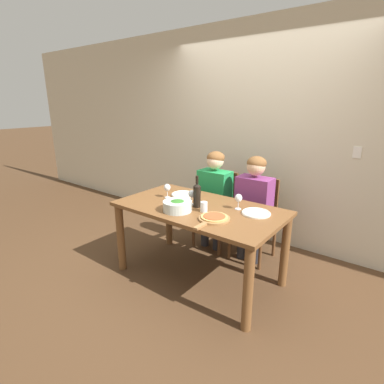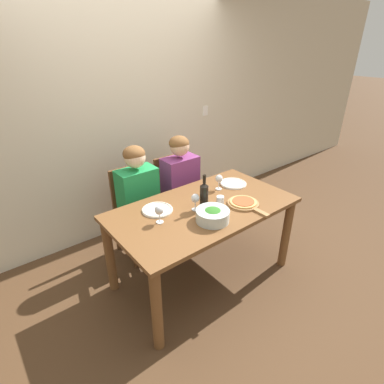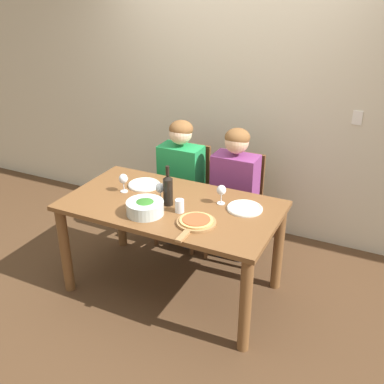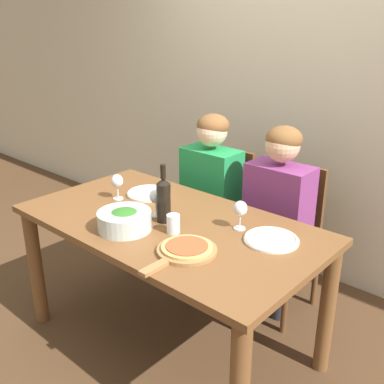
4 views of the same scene
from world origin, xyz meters
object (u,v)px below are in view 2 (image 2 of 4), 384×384
at_px(wine_bottle, 204,195).
at_px(wine_glass_left, 159,211).
at_px(pizza_on_board, 244,203).
at_px(wine_glass_centre, 195,199).
at_px(person_woman, 139,194).
at_px(dinner_plate_right, 233,183).
at_px(person_man, 181,180).
at_px(chair_left, 135,209).
at_px(dinner_plate_left, 157,210).
at_px(chair_right, 176,195).
at_px(broccoli_bowl, 213,215).
at_px(wine_glass_right, 219,179).
at_px(water_tumbler, 220,201).

bearing_deg(wine_bottle, wine_glass_left, 174.25).
bearing_deg(pizza_on_board, wine_glass_left, 163.34).
bearing_deg(wine_glass_centre, person_woman, 104.88).
bearing_deg(dinner_plate_right, person_man, 118.45).
height_order(wine_bottle, wine_glass_left, wine_bottle).
bearing_deg(chair_left, dinner_plate_right, -38.04).
distance_m(chair_left, dinner_plate_left, 0.66).
bearing_deg(wine_glass_centre, person_man, 62.43).
distance_m(chair_left, chair_right, 0.52).
xyz_separation_m(wine_bottle, broccoli_bowl, (-0.08, -0.20, -0.08)).
xyz_separation_m(person_man, dinner_plate_right, (0.27, -0.51, 0.06)).
bearing_deg(dinner_plate_left, wine_glass_left, -116.44).
xyz_separation_m(dinner_plate_left, pizza_on_board, (0.65, -0.39, 0.01)).
relative_size(chair_left, broccoli_bowl, 3.43).
distance_m(chair_right, wine_glass_left, 1.09).
distance_m(person_man, dinner_plate_left, 0.77).
relative_size(chair_left, pizza_on_board, 2.24).
bearing_deg(person_woman, broccoli_bowl, -78.80).
height_order(person_man, dinner_plate_left, person_man).
xyz_separation_m(chair_left, broccoli_bowl, (0.17, -1.00, 0.34)).
relative_size(wine_glass_left, wine_glass_centre, 1.00).
xyz_separation_m(wine_bottle, wine_glass_right, (0.35, 0.19, -0.02)).
bearing_deg(pizza_on_board, dinner_plate_right, 57.23).
relative_size(wine_bottle, wine_glass_left, 2.05).
relative_size(dinner_plate_right, water_tumbler, 2.75).
bearing_deg(chair_left, dinner_plate_left, -98.28).
relative_size(person_woman, dinner_plate_left, 4.57).
height_order(pizza_on_board, water_tumbler, water_tumbler).
bearing_deg(chair_right, wine_bottle, -108.41).
distance_m(dinner_plate_right, wine_glass_left, 0.98).
height_order(person_man, wine_bottle, person_man).
relative_size(chair_right, person_man, 0.77).
height_order(person_man, pizza_on_board, person_man).
bearing_deg(dinner_plate_right, wine_bottle, -161.88).
height_order(person_woman, wine_glass_centre, person_woman).
height_order(chair_right, person_man, person_man).
bearing_deg(wine_glass_left, person_man, 42.95).
bearing_deg(pizza_on_board, wine_glass_centre, 152.73).
height_order(person_woman, broccoli_bowl, person_woman).
xyz_separation_m(broccoli_bowl, wine_glass_right, (0.43, 0.38, 0.05)).
xyz_separation_m(chair_right, wine_bottle, (-0.27, -0.80, 0.41)).
relative_size(chair_right, wine_glass_left, 6.15).
relative_size(chair_right, wine_bottle, 2.99).
xyz_separation_m(wine_bottle, dinner_plate_left, (-0.34, 0.21, -0.12)).
height_order(dinner_plate_right, water_tumbler, water_tumbler).
xyz_separation_m(wine_glass_left, wine_glass_centre, (0.34, -0.02, 0.00)).
xyz_separation_m(pizza_on_board, water_tumbler, (-0.18, 0.11, 0.03)).
height_order(person_woman, wine_glass_right, person_woman).
height_order(pizza_on_board, wine_glass_left, wine_glass_left).
bearing_deg(wine_glass_right, wine_glass_left, -169.46).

